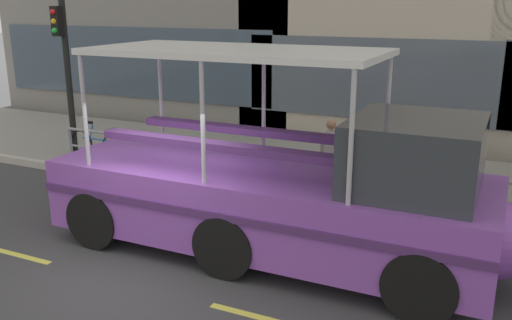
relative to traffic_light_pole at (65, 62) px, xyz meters
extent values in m
plane|color=#3D3D3F|center=(5.39, -3.95, -2.59)|extent=(120.00, 120.00, 0.00)
cube|color=gray|center=(5.39, 1.65, -2.50)|extent=(32.00, 4.80, 0.18)
cube|color=#B2ADA3|center=(5.39, -0.84, -2.50)|extent=(32.00, 0.18, 0.18)
cube|color=#DBD64C|center=(2.99, -4.76, -2.59)|extent=(1.80, 0.12, 0.01)
cube|color=#DBD64C|center=(7.79, -4.76, -2.59)|extent=(1.80, 0.12, 0.01)
cube|color=#3D4C5B|center=(-1.52, 4.42, -0.48)|extent=(10.60, 0.06, 2.32)
cube|color=#4C5660|center=(8.35, 4.42, -0.57)|extent=(10.49, 0.06, 2.22)
cylinder|color=gray|center=(6.37, -0.50, -1.57)|extent=(11.93, 0.07, 0.07)
cylinder|color=gray|center=(6.37, -0.50, -1.99)|extent=(11.93, 0.06, 0.06)
cylinder|color=gray|center=(0.41, -0.50, -1.99)|extent=(0.09, 0.09, 0.84)
cylinder|color=gray|center=(2.40, -0.50, -1.99)|extent=(0.09, 0.09, 0.84)
cylinder|color=gray|center=(4.39, -0.50, -1.99)|extent=(0.09, 0.09, 0.84)
cylinder|color=gray|center=(6.37, -0.50, -1.99)|extent=(0.09, 0.09, 0.84)
cylinder|color=gray|center=(8.36, -0.50, -1.99)|extent=(0.09, 0.09, 0.84)
cylinder|color=gray|center=(10.35, -0.50, -1.99)|extent=(0.09, 0.09, 0.84)
cylinder|color=black|center=(0.00, 0.07, -0.43)|extent=(0.16, 0.16, 3.98)
cube|color=black|center=(0.00, -0.13, 1.01)|extent=(0.24, 0.20, 0.72)
sphere|color=red|center=(0.00, -0.24, 1.23)|extent=(0.14, 0.14, 0.14)
sphere|color=gold|center=(0.00, -0.24, 1.01)|extent=(0.14, 0.14, 0.14)
sphere|color=green|center=(0.00, -0.24, 0.79)|extent=(0.14, 0.14, 0.14)
torus|color=black|center=(1.37, -0.03, -2.06)|extent=(0.70, 0.04, 0.70)
torus|color=black|center=(0.33, -0.03, -2.06)|extent=(0.70, 0.04, 0.70)
cylinder|color=#1E66B2|center=(0.85, -0.03, -1.90)|extent=(0.95, 0.04, 0.04)
cylinder|color=#1E66B2|center=(0.67, -0.03, -1.76)|extent=(0.19, 0.04, 0.51)
cube|color=black|center=(0.63, -0.03, -1.48)|extent=(0.20, 0.08, 0.06)
cylinder|color=#A5A5AA|center=(1.33, -0.03, -1.56)|extent=(0.03, 0.46, 0.03)
cube|color=purple|center=(6.84, -2.81, -1.73)|extent=(7.19, 2.44, 1.17)
cylinder|color=purple|center=(3.24, -2.81, -1.73)|extent=(0.36, 1.12, 1.12)
cube|color=#4D2A62|center=(6.84, -4.05, -1.58)|extent=(7.19, 0.04, 0.12)
cube|color=#33383D|center=(9.18, -2.81, -0.63)|extent=(1.80, 2.05, 1.03)
cube|color=silver|center=(6.30, -2.81, 0.72)|extent=(4.67, 2.24, 0.10)
cylinder|color=#B2B2B7|center=(8.52, -1.74, -0.24)|extent=(0.07, 0.07, 1.81)
cylinder|color=#B2B2B7|center=(8.52, -3.88, -0.24)|extent=(0.07, 0.07, 1.81)
cylinder|color=#B2B2B7|center=(6.30, -1.74, -0.24)|extent=(0.07, 0.07, 1.81)
cylinder|color=#B2B2B7|center=(6.30, -3.88, -0.24)|extent=(0.07, 0.07, 1.81)
cylinder|color=#B2B2B7|center=(4.08, -1.74, -0.24)|extent=(0.07, 0.07, 1.81)
cylinder|color=#B2B2B7|center=(4.08, -3.88, -0.24)|extent=(0.07, 0.07, 1.81)
cube|color=#4D2A62|center=(6.30, -2.23, -0.69)|extent=(4.30, 0.28, 0.12)
cube|color=#4D2A62|center=(6.30, -3.40, -0.69)|extent=(4.30, 0.28, 0.12)
cylinder|color=black|center=(9.54, -1.69, -2.09)|extent=(1.00, 0.28, 1.00)
cylinder|color=black|center=(9.54, -3.93, -2.09)|extent=(1.00, 0.28, 1.00)
cylinder|color=black|center=(6.66, -1.69, -2.09)|extent=(1.00, 0.28, 1.00)
cylinder|color=black|center=(6.66, -3.93, -2.09)|extent=(1.00, 0.28, 1.00)
cylinder|color=black|center=(4.14, -1.69, -2.09)|extent=(1.00, 0.28, 1.00)
cylinder|color=black|center=(4.14, -3.93, -2.09)|extent=(1.00, 0.28, 1.00)
cylinder|color=#47423D|center=(7.03, 0.25, -2.04)|extent=(0.10, 0.10, 0.75)
cylinder|color=#47423D|center=(6.89, 0.19, -2.04)|extent=(0.10, 0.10, 0.75)
cube|color=#B7B2A8|center=(6.96, 0.22, -1.39)|extent=(0.33, 0.27, 0.53)
cylinder|color=#B7B2A8|center=(7.13, 0.30, -1.42)|extent=(0.07, 0.07, 0.48)
cylinder|color=#B7B2A8|center=(6.79, 0.15, -1.42)|extent=(0.07, 0.07, 0.48)
sphere|color=#936B4C|center=(6.96, 0.22, -1.00)|extent=(0.21, 0.21, 0.21)
camera|label=1|loc=(10.36, -10.69, 1.46)|focal=38.84mm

